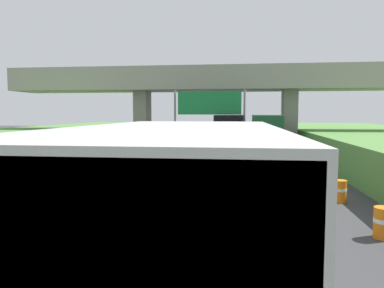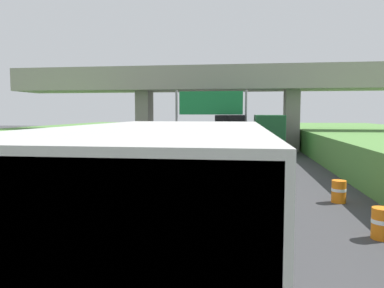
{
  "view_description": "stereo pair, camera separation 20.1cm",
  "coord_description": "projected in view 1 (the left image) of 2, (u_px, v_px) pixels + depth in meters",
  "views": [
    {
      "loc": [
        2.39,
        2.12,
        3.59
      ],
      "look_at": [
        0.0,
        20.79,
        2.0
      ],
      "focal_mm": 34.11,
      "sensor_mm": 36.0,
      "label": 1
    },
    {
      "loc": [
        2.58,
        2.15,
        3.59
      ],
      "look_at": [
        0.0,
        20.79,
        2.0
      ],
      "focal_mm": 34.11,
      "sensor_mm": 36.0,
      "label": 2
    }
  ],
  "objects": [
    {
      "name": "truck_black",
      "position": [
        229.0,
        132.0,
        31.52
      ],
      "size": [
        2.44,
        7.3,
        3.44
      ],
      "color": "black",
      "rests_on": "ground"
    },
    {
      "name": "overhead_highway_sign",
      "position": [
        209.0,
        107.0,
        29.77
      ],
      "size": [
        5.88,
        0.18,
        5.48
      ],
      "color": "slate",
      "rests_on": "ground"
    },
    {
      "name": "car_red",
      "position": [
        206.0,
        134.0,
        48.83
      ],
      "size": [
        1.86,
        4.1,
        1.72
      ],
      "color": "red",
      "rests_on": "ground"
    },
    {
      "name": "overpass_bridge",
      "position": [
        214.0,
        88.0,
        35.35
      ],
      "size": [
        40.0,
        4.8,
        7.98
      ],
      "color": "gray",
      "rests_on": "ground"
    },
    {
      "name": "lane_centre_stripe",
      "position": [
        207.0,
        159.0,
        28.39
      ],
      "size": [
        0.2,
        100.47,
        0.01
      ],
      "primitive_type": "cube",
      "color": "white",
      "rests_on": "ground"
    },
    {
      "name": "construction_barrel_2",
      "position": [
        384.0,
        223.0,
        10.47
      ],
      "size": [
        0.57,
        0.57,
        0.9
      ],
      "color": "orange",
      "rests_on": "ground"
    },
    {
      "name": "construction_barrel_3",
      "position": [
        339.0,
        191.0,
        14.72
      ],
      "size": [
        0.57,
        0.57,
        0.9
      ],
      "color": "orange",
      "rests_on": "ground"
    },
    {
      "name": "truck_silver",
      "position": [
        187.0,
        229.0,
        5.24
      ],
      "size": [
        2.44,
        7.3,
        3.44
      ],
      "color": "black",
      "rests_on": "ground"
    },
    {
      "name": "truck_green",
      "position": [
        266.0,
        132.0,
        31.67
      ],
      "size": [
        2.44,
        7.3,
        3.44
      ],
      "color": "black",
      "rests_on": "ground"
    }
  ]
}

